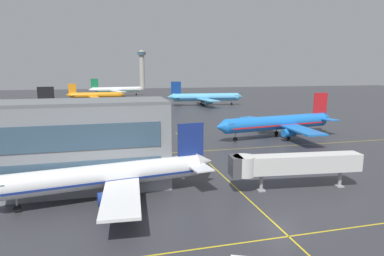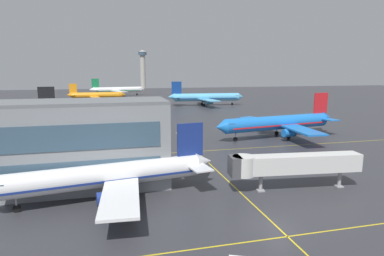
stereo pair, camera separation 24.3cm
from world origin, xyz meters
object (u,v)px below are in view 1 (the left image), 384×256
airliner_third_row (96,110)px  airliner_far_left_stand (205,97)px  airliner_second_row (279,123)px  airliner_distant_taxiway (117,90)px  airliner_far_right_stand (96,95)px  jet_bridge (287,164)px  control_tower (142,66)px  airliner_front_gate (109,176)px

airliner_third_row → airliner_far_left_stand: (53.04, 43.48, -0.10)m
airliner_second_row → airliner_distant_taxiway: airliner_distant_taxiway is taller
airliner_far_left_stand → airliner_far_right_stand: size_ratio=1.19×
airliner_distant_taxiway → jet_bridge: 197.67m
airliner_far_left_stand → control_tower: (-14.83, 176.60, 17.85)m
airliner_far_right_stand → jet_bridge: 160.53m
airliner_second_row → airliner_far_left_stand: size_ratio=0.95×
airliner_front_gate → control_tower: (33.87, 292.70, 18.61)m
airliner_third_row → control_tower: 224.08m
airliner_far_right_stand → airliner_far_left_stand: bearing=-34.2°
airliner_far_right_stand → jet_bridge: size_ratio=1.62×
airliner_third_row → jet_bridge: (30.64, -75.48, -0.28)m
airliner_second_row → airliner_distant_taxiway: size_ratio=0.96×
airliner_far_left_stand → airliner_distant_taxiway: bearing=119.0°
airliner_front_gate → jet_bridge: (26.30, -2.86, 0.58)m
airliner_front_gate → airliner_second_row: bearing=36.6°
airliner_far_right_stand → jet_bridge: bearing=-77.9°
airliner_front_gate → airliner_far_right_stand: (-7.30, 154.11, 0.08)m
airliner_distant_taxiway → control_tower: control_tower is taller
airliner_far_left_stand → jet_bridge: (-22.41, -118.96, -0.18)m
airliner_far_left_stand → airliner_third_row: bearing=-140.7°
airliner_second_row → jet_bridge: 40.70m
jet_bridge → airliner_far_right_stand: bearing=102.1°
airliner_third_row → jet_bridge: airliner_third_row is taller
airliner_far_left_stand → jet_bridge: 121.05m
airliner_distant_taxiway → airliner_front_gate: bearing=-91.7°
airliner_front_gate → airliner_second_row: (44.93, 33.32, 0.53)m
airliner_front_gate → airliner_third_row: bearing=93.4°
jet_bridge → control_tower: bearing=88.5°
airliner_second_row → airliner_third_row: size_ratio=0.92×
airliner_far_right_stand → jet_bridge: (33.60, -156.98, 0.50)m
airliner_front_gate → airliner_distant_taxiway: size_ratio=0.83×
control_tower → airliner_distant_taxiway: bearing=-105.9°
airliner_front_gate → airliner_far_right_stand: 154.29m
airliner_third_row → airliner_far_left_stand: size_ratio=1.02×
airliner_distant_taxiway → airliner_second_row: bearing=-76.3°
airliner_far_right_stand → airliner_distant_taxiway: bearing=71.8°
airliner_far_left_stand → control_tower: size_ratio=1.05×
airliner_front_gate → jet_bridge: bearing=-6.2°
airliner_distant_taxiway → jet_bridge: size_ratio=1.91×
airliner_far_right_stand → airliner_distant_taxiway: 41.72m
jet_bridge → control_tower: 296.21m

